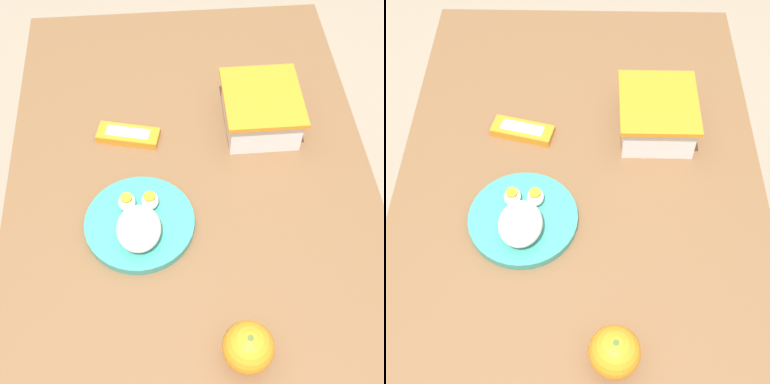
{
  "view_description": "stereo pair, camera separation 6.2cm",
  "coord_description": "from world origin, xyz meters",
  "views": [
    {
      "loc": [
        0.6,
        -0.05,
        1.63
      ],
      "look_at": [
        -0.01,
        -0.0,
        0.75
      ],
      "focal_mm": 50.0,
      "sensor_mm": 36.0,
      "label": 1
    },
    {
      "loc": [
        0.6,
        0.01,
        1.63
      ],
      "look_at": [
        -0.01,
        -0.0,
        0.75
      ],
      "focal_mm": 50.0,
      "sensor_mm": 36.0,
      "label": 2
    }
  ],
  "objects": [
    {
      "name": "candy_bar",
      "position": [
        -0.19,
        -0.13,
        0.73
      ],
      "size": [
        0.08,
        0.14,
        0.02
      ],
      "color": "orange",
      "rests_on": "table"
    },
    {
      "name": "table",
      "position": [
        0.0,
        0.0,
        0.61
      ],
      "size": [
        1.28,
        0.77,
        0.72
      ],
      "color": "brown",
      "rests_on": "ground_plane"
    },
    {
      "name": "ground_plane",
      "position": [
        0.0,
        0.0,
        0.0
      ],
      "size": [
        10.0,
        10.0,
        0.0
      ],
      "primitive_type": "plane",
      "color": "gray"
    },
    {
      "name": "rice_plate",
      "position": [
        0.05,
        -0.11,
        0.75
      ],
      "size": [
        0.22,
        0.22,
        0.07
      ],
      "color": "teal",
      "rests_on": "table"
    },
    {
      "name": "food_container",
      "position": [
        -0.21,
        0.17,
        0.76
      ],
      "size": [
        0.19,
        0.17,
        0.09
      ],
      "color": "white",
      "rests_on": "table"
    },
    {
      "name": "orange_fruit",
      "position": [
        0.31,
        0.06,
        0.77
      ],
      "size": [
        0.09,
        0.09,
        0.09
      ],
      "color": "orange",
      "rests_on": "table"
    }
  ]
}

